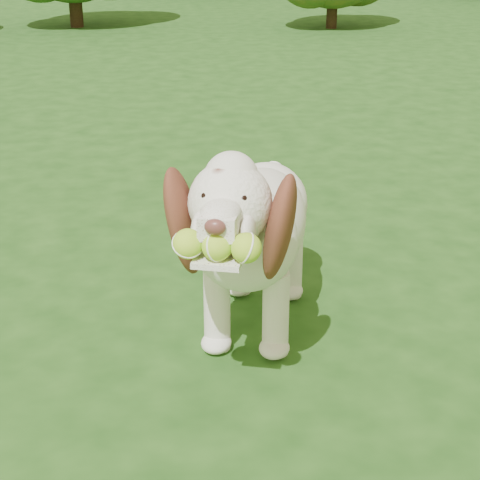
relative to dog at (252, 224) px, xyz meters
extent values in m
plane|color=#1A4012|center=(0.48, 0.35, -0.48)|extent=(80.00, 80.00, 0.00)
ellipsoid|color=white|center=(0.04, 0.12, -0.04)|extent=(0.61, 0.84, 0.40)
ellipsoid|color=white|center=(-0.05, -0.15, 0.00)|extent=(0.49, 0.49, 0.39)
ellipsoid|color=white|center=(0.12, 0.37, -0.05)|extent=(0.45, 0.45, 0.35)
cylinder|color=white|center=(-0.10, -0.29, 0.11)|extent=(0.29, 0.36, 0.30)
sphere|color=white|center=(-0.15, -0.44, 0.25)|extent=(0.35, 0.35, 0.27)
sphere|color=white|center=(-0.14, -0.41, 0.33)|extent=(0.23, 0.23, 0.18)
cube|color=white|center=(-0.20, -0.58, 0.25)|extent=(0.16, 0.19, 0.07)
ellipsoid|color=#592D28|center=(-0.22, -0.66, 0.27)|extent=(0.08, 0.06, 0.05)
cube|color=white|center=(-0.20, -0.60, 0.14)|extent=(0.20, 0.21, 0.02)
ellipsoid|color=brown|center=(-0.29, -0.37, 0.17)|extent=(0.22, 0.25, 0.42)
ellipsoid|color=brown|center=(0.01, -0.48, 0.17)|extent=(0.20, 0.29, 0.42)
cylinder|color=white|center=(0.17, 0.52, -0.01)|extent=(0.13, 0.20, 0.15)
cylinder|color=white|center=(-0.15, -0.10, -0.30)|extent=(0.13, 0.13, 0.34)
cylinder|color=white|center=(0.06, -0.17, -0.30)|extent=(0.13, 0.13, 0.34)
cylinder|color=white|center=(0.01, 0.38, -0.30)|extent=(0.13, 0.13, 0.34)
cylinder|color=white|center=(0.22, 0.31, -0.30)|extent=(0.13, 0.13, 0.34)
sphere|color=#AEE932|center=(-0.30, -0.61, 0.20)|extent=(0.12, 0.12, 0.09)
sphere|color=#AEE932|center=(-0.22, -0.64, 0.20)|extent=(0.12, 0.12, 0.09)
sphere|color=#AEE932|center=(-0.13, -0.67, 0.20)|extent=(0.12, 0.12, 0.09)
cylinder|color=#382314|center=(2.48, 8.25, -0.24)|extent=(0.15, 0.15, 0.48)
cylinder|color=#382314|center=(-1.02, 8.89, -0.18)|extent=(0.18, 0.18, 0.59)
camera|label=1|loc=(-0.47, -2.82, 1.14)|focal=60.00mm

